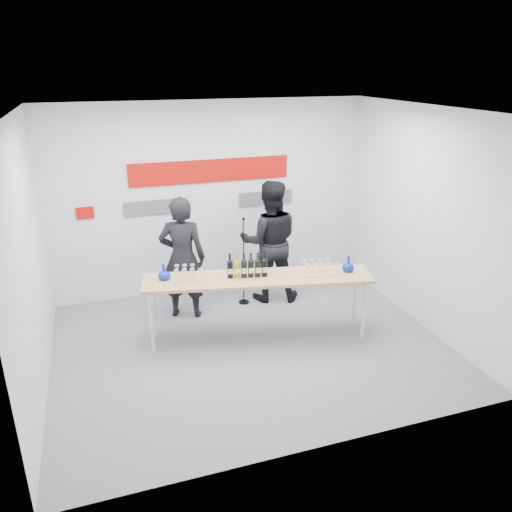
{
  "coord_description": "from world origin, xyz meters",
  "views": [
    {
      "loc": [
        -1.73,
        -5.46,
        3.5
      ],
      "look_at": [
        0.17,
        0.28,
        1.15
      ],
      "focal_mm": 35.0,
      "sensor_mm": 36.0,
      "label": 1
    }
  ],
  "objects_px": {
    "tasting_table": "(258,282)",
    "presenter_left": "(183,258)",
    "mic_stand": "(244,278)",
    "presenter_right": "(270,242)"
  },
  "relations": [
    {
      "from": "tasting_table",
      "to": "presenter_right",
      "type": "xyz_separation_m",
      "value": [
        0.55,
        1.11,
        0.12
      ]
    },
    {
      "from": "presenter_left",
      "to": "mic_stand",
      "type": "xyz_separation_m",
      "value": [
        0.94,
        0.11,
        -0.48
      ]
    },
    {
      "from": "tasting_table",
      "to": "mic_stand",
      "type": "xyz_separation_m",
      "value": [
        0.12,
        1.06,
        -0.4
      ]
    },
    {
      "from": "presenter_left",
      "to": "presenter_right",
      "type": "xyz_separation_m",
      "value": [
        1.37,
        0.15,
        0.05
      ]
    },
    {
      "from": "tasting_table",
      "to": "mic_stand",
      "type": "distance_m",
      "value": 1.14
    },
    {
      "from": "mic_stand",
      "to": "presenter_left",
      "type": "bearing_deg",
      "value": -167.18
    },
    {
      "from": "presenter_left",
      "to": "mic_stand",
      "type": "distance_m",
      "value": 1.06
    },
    {
      "from": "presenter_left",
      "to": "mic_stand",
      "type": "bearing_deg",
      "value": -153.74
    },
    {
      "from": "tasting_table",
      "to": "presenter_left",
      "type": "distance_m",
      "value": 1.26
    },
    {
      "from": "tasting_table",
      "to": "presenter_right",
      "type": "distance_m",
      "value": 1.25
    }
  ]
}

